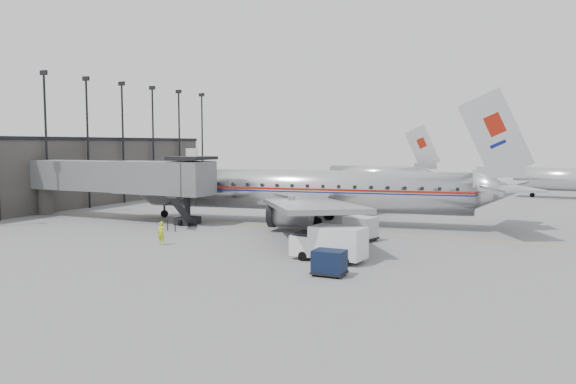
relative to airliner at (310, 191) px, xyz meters
The scene contains 12 objects.
ground 9.66m from the airliner, 94.85° to the right, with size 160.00×160.00×0.00m, color slate.
terminal 34.80m from the airliner, behind, with size 12.00×46.00×8.00m, color #3D3B37.
apron_line 4.93m from the airliner, 54.43° to the right, with size 0.15×60.00×0.01m, color gold.
jet_bridge 18.30m from the airliner, 162.65° to the right, with size 21.00×6.20×7.10m.
floodlight_masts 29.02m from the airliner, behind, with size 0.90×42.25×15.25m.
distant_aircraft_near 32.99m from the airliner, 94.46° to the left, with size 16.39×3.20×10.26m.
distant_aircraft_mid 43.70m from the airliner, 57.57° to the left, with size 16.39×3.20×10.26m.
airliner is the anchor object (origin of this frame).
service_van 17.28m from the airliner, 63.36° to the right, with size 5.05×2.45×2.28m.
baggage_cart_navy 21.30m from the airliner, 64.52° to the right, with size 1.90×1.45×1.49m.
baggage_cart_white 10.36m from the airliner, 44.55° to the right, with size 2.81×2.44×1.87m.
ramp_worker 16.33m from the airliner, 110.88° to the right, with size 0.64×0.42×1.75m, color #C0DB19.
Camera 1 is at (20.91, -39.79, 7.60)m, focal length 35.00 mm.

